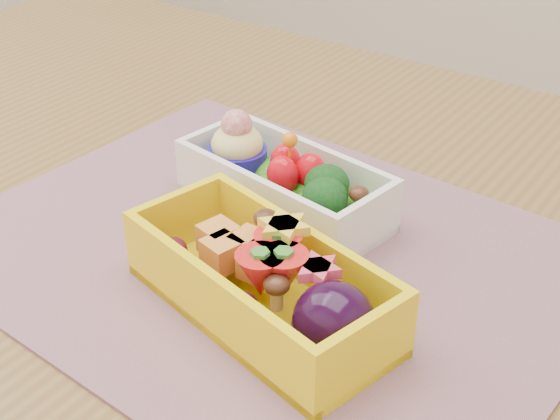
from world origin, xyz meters
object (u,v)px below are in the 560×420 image
Objects in this scene: table at (239,323)px; bento_white at (283,183)px; placemat at (268,254)px; bento_yellow at (265,282)px.

bento_white is at bearing 65.08° from table.
bento_white is at bearing 114.30° from placemat.
table is 5.79× the size of bento_yellow.
placemat is at bearing 137.90° from bento_yellow.
placemat is (0.04, -0.02, 0.10)m from table.
bento_white is 0.13m from bento_yellow.
bento_yellow is at bearing -51.61° from bento_white.
bento_yellow reaches higher than table.
placemat is 2.21× the size of bento_yellow.
placemat is at bearing -56.98° from bento_white.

